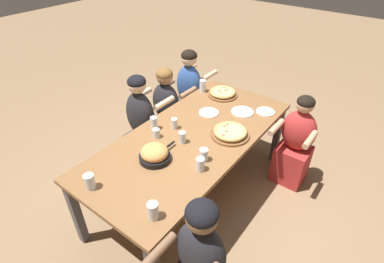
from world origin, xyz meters
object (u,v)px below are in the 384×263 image
object	(u,v)px
drinking_glass_b	(154,124)
drinking_glass_h	(200,164)
skillet_bowl	(155,154)
empty_plate_a	(242,112)
drinking_glass_a	(182,138)
empty_plate_b	(209,113)
pizza_board_second	(230,132)
drinking_glass_e	(174,124)
drinking_glass_g	(90,182)
drinking_glass_c	(153,212)
pizza_board_main	(223,93)
diner_far_center	(142,128)
drinking_glass_f	(203,87)
cocktail_glass_blue	(156,134)
diner_far_right	(189,97)
empty_plate_c	(265,112)
diner_near_right	(295,145)
drinking_glass_d	(204,155)
diner_far_midright	(167,115)

from	to	relation	value
drinking_glass_b	drinking_glass_h	xyz separation A→B (m)	(-0.21, -0.70, 0.00)
skillet_bowl	drinking_glass_h	size ratio (longest dim) A/B	3.34
empty_plate_a	drinking_glass_a	xyz separation A→B (m)	(-0.79, 0.18, 0.04)
empty_plate_b	drinking_glass_h	world-z (taller)	drinking_glass_h
pizza_board_second	skillet_bowl	distance (m)	0.76
skillet_bowl	empty_plate_b	bearing A→B (deg)	3.66
empty_plate_a	drinking_glass_e	distance (m)	0.77
empty_plate_a	drinking_glass_g	bearing A→B (deg)	166.99
drinking_glass_b	drinking_glass_c	bearing A→B (deg)	-137.30
pizza_board_main	diner_far_center	world-z (taller)	diner_far_center
drinking_glass_f	drinking_glass_g	xyz separation A→B (m)	(-1.78, -0.23, -0.01)
pizza_board_main	pizza_board_second	distance (m)	0.79
drinking_glass_c	drinking_glass_h	distance (m)	0.58
empty_plate_a	pizza_board_second	bearing A→B (deg)	-165.99
cocktail_glass_blue	drinking_glass_g	bearing A→B (deg)	-176.73
drinking_glass_e	diner_far_right	size ratio (longest dim) A/B	0.09
skillet_bowl	empty_plate_c	distance (m)	1.33
drinking_glass_f	pizza_board_second	bearing A→B (deg)	-128.09
pizza_board_second	diner_near_right	size ratio (longest dim) A/B	0.34
empty_plate_b	drinking_glass_b	xyz separation A→B (m)	(-0.56, 0.26, 0.05)
drinking_glass_a	drinking_glass_d	world-z (taller)	drinking_glass_d
pizza_board_main	empty_plate_a	distance (m)	0.42
diner_far_center	diner_near_right	bearing A→B (deg)	28.75
cocktail_glass_blue	empty_plate_c	bearing A→B (deg)	-31.21
empty_plate_a	drinking_glass_f	bearing A→B (deg)	78.19
empty_plate_c	drinking_glass_a	distance (m)	1.01
drinking_glass_b	diner_far_midright	size ratio (longest dim) A/B	0.12
pizza_board_second	diner_far_midright	world-z (taller)	diner_far_midright
diner_far_center	diner_far_midright	bearing A→B (deg)	90.00
drinking_glass_c	diner_near_right	size ratio (longest dim) A/B	0.12
diner_far_center	drinking_glass_e	bearing A→B (deg)	-5.49
cocktail_glass_blue	diner_far_midright	xyz separation A→B (m)	(0.68, 0.48, -0.31)
empty_plate_b	diner_far_right	size ratio (longest dim) A/B	0.18
pizza_board_second	empty_plate_b	world-z (taller)	pizza_board_second
skillet_bowl	drinking_glass_g	world-z (taller)	skillet_bowl
cocktail_glass_blue	drinking_glass_c	world-z (taller)	drinking_glass_c
drinking_glass_b	drinking_glass_d	xyz separation A→B (m)	(-0.09, -0.65, 0.00)
drinking_glass_d	diner_far_midright	size ratio (longest dim) A/B	0.10
empty_plate_b	cocktail_glass_blue	world-z (taller)	cocktail_glass_blue
drinking_glass_c	empty_plate_b	bearing A→B (deg)	18.97
drinking_glass_g	drinking_glass_b	bearing A→B (deg)	10.11
empty_plate_c	drinking_glass_b	distance (m)	1.19
pizza_board_main	diner_far_right	xyz separation A→B (m)	(0.07, 0.54, -0.27)
empty_plate_c	drinking_glass_c	world-z (taller)	drinking_glass_c
drinking_glass_c	drinking_glass_d	size ratio (longest dim) A/B	1.17
skillet_bowl	drinking_glass_g	size ratio (longest dim) A/B	3.05
skillet_bowl	empty_plate_b	world-z (taller)	skillet_bowl
drinking_glass_c	pizza_board_second	bearing A→B (deg)	4.05
pizza_board_second	empty_plate_a	size ratio (longest dim) A/B	1.58
empty_plate_b	diner_near_right	bearing A→B (deg)	-63.35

